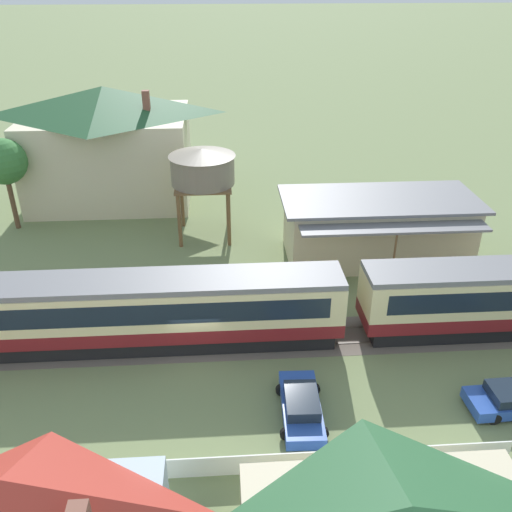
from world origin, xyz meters
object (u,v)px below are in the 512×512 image
Objects in this scene: passenger_train at (143,309)px; water_tower at (202,168)px; station_building at (377,228)px; parked_car_blue at (301,406)px; station_house_dark_green_roof at (109,143)px; yard_tree_0 at (4,162)px.

water_tower is at bearing 77.39° from passenger_train.
passenger_train is 5.08× the size of station_building.
water_tower reaches higher than station_building.
parked_car_blue is at bearing -116.05° from station_building.
station_house_dark_green_roof is 9.05m from yard_tree_0.
station_building reaches higher than passenger_train.
passenger_train is at bearing 54.14° from parked_car_blue.
station_house_dark_green_roof reaches higher than yard_tree_0.
station_house_dark_green_roof is at bearing 26.72° from parked_car_blue.
parked_car_blue is 29.70m from yard_tree_0.
passenger_train is 22.62m from station_house_dark_green_roof.
passenger_train is 14.96× the size of parked_car_blue.
yard_tree_0 is at bearing 43.88° from parked_car_blue.
water_tower reaches higher than passenger_train.
parked_car_blue is (12.83, -27.83, -4.39)m from station_house_dark_green_roof.
station_house_dark_green_roof reaches higher than parked_car_blue.
yard_tree_0 reaches higher than passenger_train.
water_tower is at bearing 160.44° from station_building.
station_building is at bearing -24.09° from parked_car_blue.
station_house_dark_green_roof reaches higher than station_building.
passenger_train reaches higher than parked_car_blue.
parked_car_blue is (4.67, -19.46, -4.84)m from water_tower.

